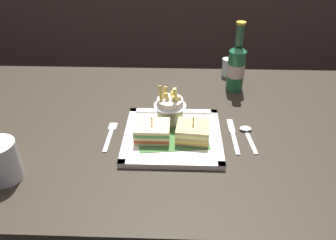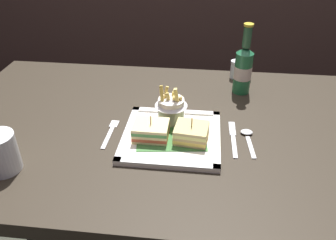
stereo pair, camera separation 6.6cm
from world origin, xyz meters
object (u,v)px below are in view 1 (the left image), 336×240
square_plate (173,136)px  water_glass (2,164)px  knife (233,134)px  salt_shaker (227,68)px  beer_bottle (236,66)px  dining_table (164,156)px  sandwich_half_left (152,131)px  spoon (247,132)px  sandwich_half_right (193,132)px  fries_cup (170,106)px  pepper_shaker (238,69)px  fork (110,135)px

square_plate → water_glass: 0.45m
square_plate → knife: bearing=8.0°
salt_shaker → beer_bottle: bearing=-82.2°
dining_table → beer_bottle: (0.24, 0.24, 0.21)m
sandwich_half_left → beer_bottle: 0.43m
knife → salt_shaker: salt_shaker is taller
salt_shaker → knife: bearing=-93.2°
spoon → sandwich_half_right: bearing=-164.6°
beer_bottle → spoon: beer_bottle is taller
sandwich_half_right → fries_cup: size_ratio=0.81×
sandwich_half_right → knife: size_ratio=0.55×
knife → pepper_shaker: (0.07, 0.40, 0.03)m
fork → knife: (0.36, 0.02, -0.00)m
dining_table → sandwich_half_right: 0.19m
sandwich_half_right → pepper_shaker: (0.19, 0.44, -0.00)m
square_plate → water_glass: bearing=-156.1°
knife → salt_shaker: size_ratio=2.57×
sandwich_half_right → fries_cup: fries_cup is taller
sandwich_half_right → sandwich_half_left: bearing=180.0°
sandwich_half_right → salt_shaker: bearing=72.1°
dining_table → fork: bearing=-159.1°
spoon → fries_cup: bearing=168.2°
dining_table → spoon: (0.25, -0.04, 0.13)m
square_plate → sandwich_half_right: 0.06m
sandwich_half_left → beer_bottle: size_ratio=0.40×
fries_cup → salt_shaker: size_ratio=1.75×
knife → spoon: size_ratio=1.35×
sandwich_half_right → spoon: (0.16, 0.04, -0.03)m
fries_cup → fork: (-0.17, -0.07, -0.06)m
square_plate → sandwich_half_left: sandwich_half_left is taller
square_plate → sandwich_half_right: sandwich_half_right is taller
fries_cup → sandwich_half_right: bearing=-54.2°
fries_cup → beer_bottle: beer_bottle is taller
sandwich_half_right → fork: (-0.24, 0.02, -0.03)m
dining_table → salt_shaker: bearing=57.5°
square_plate → salt_shaker: bearing=64.9°
sandwich_half_left → knife: 0.24m
beer_bottle → spoon: bearing=-89.3°
square_plate → beer_bottle: (0.21, 0.31, 0.08)m
fries_cup → spoon: fries_cup is taller
square_plate → fork: (-0.18, 0.01, -0.00)m
fork → fries_cup: bearing=21.7°
sandwich_half_left → fries_cup: fries_cup is taller
fries_cup → water_glass: size_ratio=1.18×
fries_cup → fork: fries_cup is taller
water_glass → pepper_shaker: bearing=42.9°
salt_shaker → pepper_shaker: bearing=0.0°
fork → spoon: spoon is taller
dining_table → salt_shaker: salt_shaker is taller
sandwich_half_left → sandwich_half_right: 0.11m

